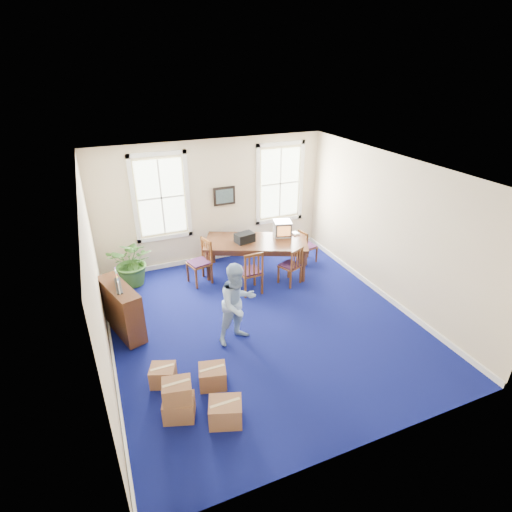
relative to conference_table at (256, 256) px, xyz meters
name	(u,v)px	position (x,y,z in m)	size (l,w,h in m)	color
floor	(263,322)	(-0.74, -2.11, -0.43)	(6.50, 6.50, 0.00)	#0B115C
ceiling	(264,170)	(-0.74, -2.11, 2.77)	(6.50, 6.50, 0.00)	white
wall_back	(213,202)	(-0.74, 1.14, 1.17)	(6.50, 6.50, 0.00)	beige
wall_front	(369,360)	(-0.74, -5.36, 1.17)	(6.50, 6.50, 0.00)	beige
wall_left	(96,284)	(-3.74, -2.11, 1.17)	(6.50, 6.50, 0.00)	beige
wall_right	(390,230)	(2.26, -2.11, 1.17)	(6.50, 6.50, 0.00)	beige
baseboard_back	(216,256)	(-0.74, 1.11, -0.37)	(6.00, 0.04, 0.12)	white
baseboard_left	(113,357)	(-3.71, -2.11, -0.37)	(0.04, 6.50, 0.12)	white
baseboard_right	(379,291)	(2.23, -2.11, -0.37)	(0.04, 6.50, 0.12)	white
window_left	(161,198)	(-2.04, 1.12, 1.47)	(1.40, 0.12, 2.20)	white
window_right	(280,183)	(1.16, 1.12, 1.47)	(1.40, 0.12, 2.20)	white
wall_picture	(224,196)	(-0.44, 1.09, 1.32)	(0.58, 0.06, 0.48)	black
conference_table	(256,256)	(0.00, 0.00, 0.00)	(2.52, 1.15, 0.86)	#482716
crt_tv	(282,228)	(0.74, 0.06, 0.62)	(0.43, 0.47, 0.39)	#B7B7BC
game_console	(295,233)	(1.09, 0.00, 0.45)	(0.15, 0.19, 0.05)	white
equipment_bag	(245,238)	(-0.29, 0.06, 0.54)	(0.46, 0.30, 0.23)	black
chair_near_left	(250,271)	(-0.52, -0.86, 0.11)	(0.49, 0.49, 1.08)	brown
chair_near_right	(290,265)	(0.52, -0.86, 0.06)	(0.44, 0.44, 0.98)	brown
chair_end_left	(199,263)	(-1.49, 0.00, 0.12)	(0.49, 0.49, 1.09)	brown
chair_end_right	(308,246)	(1.49, 0.00, 0.02)	(0.40, 0.40, 0.90)	brown
man	(238,304)	(-1.39, -2.43, 0.39)	(0.80, 0.62, 1.64)	#8EACD4
credenza	(122,311)	(-3.41, -1.34, 0.08)	(0.37, 1.30, 1.02)	#482716
brochure_rack	(118,282)	(-3.39, -1.34, 0.73)	(0.11, 0.61, 0.27)	#99999E
potted_plant	(133,262)	(-2.95, 0.55, 0.17)	(1.07, 0.94, 1.20)	#2F5A1F
cardboard_boxes	(188,392)	(-2.70, -3.76, -0.07)	(1.24, 1.24, 0.71)	#8E5D3B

